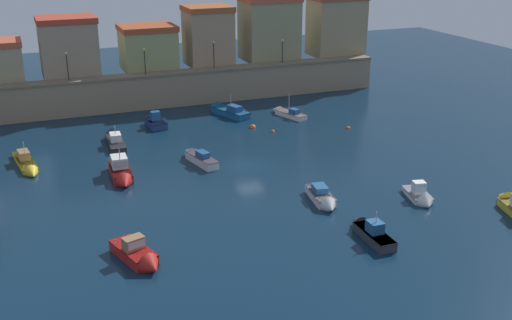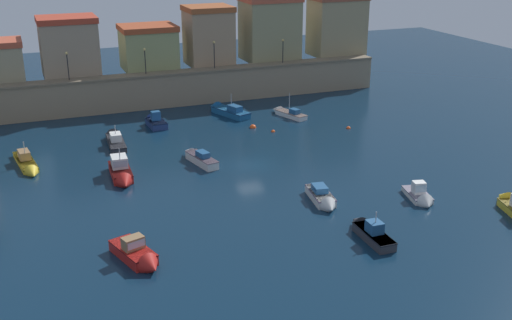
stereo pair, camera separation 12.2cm
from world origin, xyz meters
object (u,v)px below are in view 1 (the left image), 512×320
(moored_boat_4, at_px, (370,231))
(quay_lamp_3, at_px, (282,47))
(moored_boat_6, at_px, (155,121))
(moored_boat_10, at_px, (27,164))
(mooring_buoy_0, at_px, (253,128))
(moored_boat_9, at_px, (121,173))
(moored_boat_11, at_px, (323,198))
(quay_lamp_0, at_px, (67,61))
(moored_boat_3, at_px, (421,197))
(quay_lamp_1, at_px, (145,57))
(quay_lamp_2, at_px, (214,50))
(mooring_buoy_1, at_px, (273,132))
(moored_boat_0, at_px, (286,113))
(moored_boat_7, at_px, (226,110))
(moored_boat_1, at_px, (115,139))
(moored_boat_2, at_px, (199,157))
(moored_boat_5, at_px, (139,256))
(mooring_buoy_2, at_px, (348,128))

(moored_boat_4, bearing_deg, quay_lamp_3, -13.59)
(quay_lamp_3, bearing_deg, moored_boat_6, -158.34)
(moored_boat_10, relative_size, mooring_buoy_0, 10.01)
(moored_boat_9, xyz_separation_m, moored_boat_11, (14.90, -11.74, -0.16))
(quay_lamp_0, bearing_deg, moored_boat_3, -56.59)
(quay_lamp_1, xyz_separation_m, mooring_buoy_0, (9.54, -12.99, -6.65))
(moored_boat_11, bearing_deg, quay_lamp_3, 170.27)
(quay_lamp_2, bearing_deg, mooring_buoy_1, -82.62)
(quay_lamp_1, distance_m, moored_boat_0, 19.25)
(quay_lamp_2, bearing_deg, moored_boat_0, -58.52)
(mooring_buoy_0, bearing_deg, moored_boat_7, 99.26)
(quay_lamp_2, bearing_deg, mooring_buoy_0, -88.27)
(moored_boat_1, distance_m, moored_boat_2, 11.37)
(moored_boat_5, height_order, moored_boat_6, moored_boat_6)
(moored_boat_7, distance_m, mooring_buoy_1, 9.26)
(moored_boat_2, distance_m, moored_boat_4, 21.39)
(quay_lamp_0, bearing_deg, quay_lamp_1, 0.00)
(quay_lamp_1, distance_m, mooring_buoy_1, 20.05)
(moored_boat_9, bearing_deg, moored_boat_4, 42.32)
(moored_boat_2, height_order, moored_boat_10, moored_boat_10)
(moored_boat_9, bearing_deg, quay_lamp_1, 164.74)
(quay_lamp_1, distance_m, mooring_buoy_2, 27.13)
(moored_boat_5, distance_m, mooring_buoy_2, 36.21)
(quay_lamp_1, xyz_separation_m, moored_boat_5, (-9.15, -39.12, -6.13))
(quay_lamp_3, height_order, moored_boat_3, quay_lamp_3)
(quay_lamp_0, bearing_deg, moored_boat_6, -42.68)
(quay_lamp_2, xyz_separation_m, mooring_buoy_1, (1.98, -15.30, -6.83))
(moored_boat_2, xyz_separation_m, moored_boat_10, (-15.93, 4.71, -0.15))
(moored_boat_11, bearing_deg, quay_lamp_2, -174.25)
(quay_lamp_3, bearing_deg, quay_lamp_1, 180.00)
(quay_lamp_1, bearing_deg, moored_boat_6, -96.41)
(moored_boat_9, distance_m, moored_boat_11, 18.97)
(moored_boat_4, relative_size, moored_boat_5, 0.97)
(quay_lamp_2, bearing_deg, moored_boat_10, -145.52)
(moored_boat_6, relative_size, moored_boat_7, 0.61)
(quay_lamp_2, xyz_separation_m, moored_boat_4, (-1.33, -41.71, -6.35))
(moored_boat_2, height_order, moored_boat_11, moored_boat_2)
(moored_boat_5, bearing_deg, moored_boat_11, 86.91)
(quay_lamp_2, bearing_deg, moored_boat_7, -95.98)
(moored_boat_0, height_order, moored_boat_6, moored_boat_0)
(moored_boat_9, distance_m, mooring_buoy_1, 20.26)
(moored_boat_2, bearing_deg, moored_boat_7, -40.53)
(quay_lamp_1, bearing_deg, moored_boat_3, -67.78)
(moored_boat_1, relative_size, moored_boat_2, 1.20)
(moored_boat_11, bearing_deg, mooring_buoy_2, 153.52)
(quay_lamp_1, distance_m, mooring_buoy_0, 17.43)
(quay_lamp_2, xyz_separation_m, moored_boat_6, (-10.03, -7.89, -6.33))
(moored_boat_7, relative_size, mooring_buoy_0, 9.52)
(quay_lamp_0, xyz_separation_m, moored_boat_11, (16.84, -34.96, -6.31))
(moored_boat_4, xyz_separation_m, moored_boat_11, (-0.43, 6.75, -0.05))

